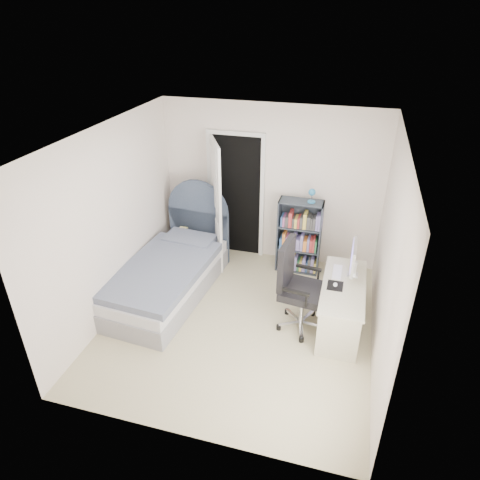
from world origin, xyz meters
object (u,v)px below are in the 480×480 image
(bookcase, at_px, (300,239))
(office_chair, at_px, (296,282))
(bed, at_px, (170,273))
(nightstand, at_px, (185,240))
(floor_lamp, at_px, (219,222))
(desk, at_px, (342,303))

(bookcase, xyz_separation_m, office_chair, (0.15, -1.35, 0.13))
(bed, xyz_separation_m, bookcase, (1.70, 1.07, 0.23))
(bed, distance_m, nightstand, 0.90)
(floor_lamp, relative_size, office_chair, 1.13)
(bookcase, bearing_deg, office_chair, -83.58)
(floor_lamp, bearing_deg, nightstand, -140.02)
(floor_lamp, bearing_deg, office_chair, -45.47)
(nightstand, bearing_deg, office_chair, -30.40)
(desk, height_order, office_chair, office_chair)
(bed, distance_m, desk, 2.44)
(bookcase, distance_m, office_chair, 1.36)
(office_chair, bearing_deg, floor_lamp, 134.53)
(bed, xyz_separation_m, office_chair, (1.85, -0.27, 0.36))
(floor_lamp, distance_m, office_chair, 2.17)
(bed, height_order, floor_lamp, floor_lamp)
(bookcase, bearing_deg, desk, -58.72)
(bed, relative_size, bookcase, 1.64)
(nightstand, height_order, bookcase, bookcase)
(floor_lamp, xyz_separation_m, desk, (2.10, -1.41, -0.21))
(floor_lamp, relative_size, bookcase, 0.98)
(nightstand, relative_size, office_chair, 0.45)
(desk, xyz_separation_m, office_chair, (-0.58, -0.14, 0.31))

